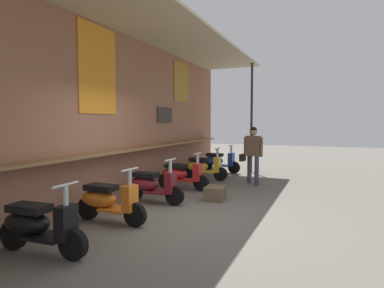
% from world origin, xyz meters
% --- Properties ---
extents(ground_plane, '(38.90, 38.90, 0.00)m').
position_xyz_m(ground_plane, '(0.00, 0.00, 0.00)').
color(ground_plane, '#605B54').
extents(market_stall_facade, '(13.89, 2.21, 3.82)m').
position_xyz_m(market_stall_facade, '(-0.00, 1.90, 2.09)').
color(market_stall_facade, '#8C5B44').
rests_on(market_stall_facade, ground_plane).
extents(scooter_black, '(0.46, 1.40, 0.97)m').
position_xyz_m(scooter_black, '(-2.28, 1.08, 0.39)').
color(scooter_black, black).
rests_on(scooter_black, ground_plane).
extents(scooter_orange, '(0.46, 1.40, 0.97)m').
position_xyz_m(scooter_orange, '(-0.80, 1.08, 0.39)').
color(scooter_orange, orange).
rests_on(scooter_orange, ground_plane).
extents(scooter_maroon, '(0.46, 1.40, 0.97)m').
position_xyz_m(scooter_maroon, '(0.72, 1.08, 0.39)').
color(scooter_maroon, maroon).
rests_on(scooter_maroon, ground_plane).
extents(scooter_red, '(0.46, 1.40, 0.97)m').
position_xyz_m(scooter_red, '(2.26, 1.08, 0.39)').
color(scooter_red, red).
rests_on(scooter_red, ground_plane).
extents(scooter_yellow, '(0.46, 1.40, 0.97)m').
position_xyz_m(scooter_yellow, '(3.84, 1.08, 0.39)').
color(scooter_yellow, gold).
rests_on(scooter_yellow, ground_plane).
extents(scooter_blue, '(0.47, 1.40, 0.97)m').
position_xyz_m(scooter_blue, '(5.37, 1.08, 0.39)').
color(scooter_blue, '#233D9E').
rests_on(scooter_blue, ground_plane).
extents(shopper_with_handbag, '(0.36, 0.65, 1.60)m').
position_xyz_m(shopper_with_handbag, '(3.68, -0.48, 0.96)').
color(shopper_with_handbag, '#383D4C').
rests_on(shopper_with_handbag, ground_plane).
extents(merchandise_crate, '(0.56, 0.46, 0.30)m').
position_xyz_m(merchandise_crate, '(1.49, -0.12, 0.15)').
color(merchandise_crate, brown).
rests_on(merchandise_crate, ground_plane).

